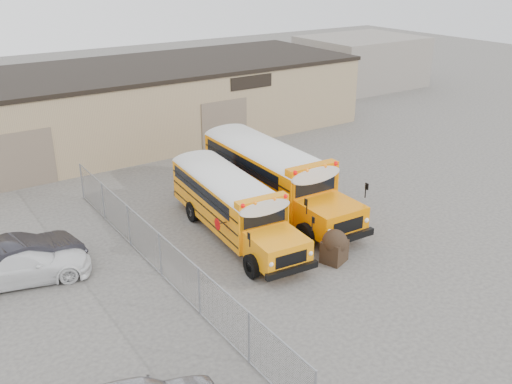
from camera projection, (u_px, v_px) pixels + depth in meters
ground at (335, 264)px, 22.26m from camera, size 120.00×120.00×0.00m
warehouse at (131, 103)px, 36.67m from camera, size 30.20×10.20×4.67m
chainlink_fence at (160, 255)px, 21.12m from camera, size 0.07×18.07×1.81m
distant_building_right at (361, 61)px, 52.18m from camera, size 10.00×8.00×4.40m
school_bus_left at (183, 162)px, 28.69m from camera, size 3.15×9.18×2.64m
school_bus_right at (211, 138)px, 31.77m from camera, size 3.27×10.40×3.02m
tarp_bundle at (335, 246)px, 22.20m from camera, size 1.13×1.08×1.36m
car_white at (24, 264)px, 20.91m from camera, size 5.02×2.96×1.36m
car_dark at (21, 257)px, 21.26m from camera, size 4.79×2.32×1.51m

